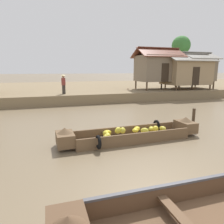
{
  "coord_description": "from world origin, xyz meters",
  "views": [
    {
      "loc": [
        -2.74,
        -2.83,
        2.87
      ],
      "look_at": [
        0.24,
        6.37,
        0.91
      ],
      "focal_mm": 33.46,
      "sensor_mm": 36.0,
      "label": 1
    }
  ],
  "objects_px": {
    "fishing_skiff_distant": "(147,95)",
    "banana_boat": "(131,134)",
    "stilt_house_mid_right": "(186,72)",
    "palm_tree_near": "(181,46)",
    "vendor_person": "(64,83)",
    "mooring_post": "(193,119)",
    "stilt_house_mid_left": "(158,68)",
    "stilt_house_right": "(195,69)"
  },
  "relations": [
    {
      "from": "fishing_skiff_distant",
      "to": "banana_boat",
      "type": "bearing_deg",
      "value": -120.03
    },
    {
      "from": "stilt_house_mid_right",
      "to": "palm_tree_near",
      "type": "xyz_separation_m",
      "value": [
        1.83,
        3.7,
        3.06
      ]
    },
    {
      "from": "vendor_person",
      "to": "mooring_post",
      "type": "bearing_deg",
      "value": -62.9
    },
    {
      "from": "palm_tree_near",
      "to": "mooring_post",
      "type": "bearing_deg",
      "value": -123.03
    },
    {
      "from": "fishing_skiff_distant",
      "to": "stilt_house_mid_left",
      "type": "relative_size",
      "value": 0.94
    },
    {
      "from": "fishing_skiff_distant",
      "to": "palm_tree_near",
      "type": "xyz_separation_m",
      "value": [
        6.15,
        3.33,
        5.38
      ]
    },
    {
      "from": "banana_boat",
      "to": "fishing_skiff_distant",
      "type": "distance_m",
      "value": 13.57
    },
    {
      "from": "fishing_skiff_distant",
      "to": "stilt_house_mid_right",
      "type": "relative_size",
      "value": 0.87
    },
    {
      "from": "fishing_skiff_distant",
      "to": "mooring_post",
      "type": "bearing_deg",
      "value": -106.53
    },
    {
      "from": "banana_boat",
      "to": "stilt_house_mid_right",
      "type": "bearing_deg",
      "value": 45.69
    },
    {
      "from": "fishing_skiff_distant",
      "to": "stilt_house_mid_right",
      "type": "height_order",
      "value": "stilt_house_mid_right"
    },
    {
      "from": "vendor_person",
      "to": "mooring_post",
      "type": "relative_size",
      "value": 1.56
    },
    {
      "from": "banana_boat",
      "to": "fishing_skiff_distant",
      "type": "bearing_deg",
      "value": 59.97
    },
    {
      "from": "stilt_house_mid_left",
      "to": "stilt_house_mid_right",
      "type": "bearing_deg",
      "value": -12.7
    },
    {
      "from": "palm_tree_near",
      "to": "banana_boat",
      "type": "bearing_deg",
      "value": -130.64
    },
    {
      "from": "vendor_person",
      "to": "stilt_house_mid_left",
      "type": "bearing_deg",
      "value": 8.78
    },
    {
      "from": "stilt_house_mid_left",
      "to": "vendor_person",
      "type": "distance_m",
      "value": 10.01
    },
    {
      "from": "stilt_house_right",
      "to": "banana_boat",
      "type": "bearing_deg",
      "value": -136.79
    },
    {
      "from": "stilt_house_right",
      "to": "stilt_house_mid_right",
      "type": "bearing_deg",
      "value": -161.64
    },
    {
      "from": "stilt_house_mid_left",
      "to": "stilt_house_right",
      "type": "relative_size",
      "value": 1.22
    },
    {
      "from": "stilt_house_mid_right",
      "to": "stilt_house_right",
      "type": "height_order",
      "value": "stilt_house_right"
    },
    {
      "from": "banana_boat",
      "to": "mooring_post",
      "type": "height_order",
      "value": "mooring_post"
    },
    {
      "from": "stilt_house_mid_left",
      "to": "palm_tree_near",
      "type": "relative_size",
      "value": 0.79
    },
    {
      "from": "banana_boat",
      "to": "mooring_post",
      "type": "xyz_separation_m",
      "value": [
        3.44,
        0.46,
        0.26
      ]
    },
    {
      "from": "fishing_skiff_distant",
      "to": "stilt_house_mid_left",
      "type": "height_order",
      "value": "stilt_house_mid_left"
    },
    {
      "from": "stilt_house_right",
      "to": "palm_tree_near",
      "type": "relative_size",
      "value": 0.65
    },
    {
      "from": "stilt_house_mid_right",
      "to": "stilt_house_mid_left",
      "type": "bearing_deg",
      "value": 167.3
    },
    {
      "from": "stilt_house_mid_right",
      "to": "stilt_house_right",
      "type": "distance_m",
      "value": 1.66
    },
    {
      "from": "stilt_house_mid_right",
      "to": "stilt_house_right",
      "type": "xyz_separation_m",
      "value": [
        1.55,
        0.51,
        0.29
      ]
    },
    {
      "from": "banana_boat",
      "to": "stilt_house_mid_right",
      "type": "relative_size",
      "value": 1.16
    },
    {
      "from": "fishing_skiff_distant",
      "to": "stilt_house_mid_left",
      "type": "distance_m",
      "value": 3.03
    },
    {
      "from": "stilt_house_mid_right",
      "to": "vendor_person",
      "type": "height_order",
      "value": "stilt_house_mid_right"
    },
    {
      "from": "fishing_skiff_distant",
      "to": "mooring_post",
      "type": "distance_m",
      "value": 11.77
    },
    {
      "from": "banana_boat",
      "to": "stilt_house_mid_left",
      "type": "bearing_deg",
      "value": 56.2
    },
    {
      "from": "banana_boat",
      "to": "stilt_house_right",
      "type": "bearing_deg",
      "value": 43.21
    },
    {
      "from": "stilt_house_mid_left",
      "to": "stilt_house_right",
      "type": "height_order",
      "value": "stilt_house_mid_left"
    },
    {
      "from": "banana_boat",
      "to": "stilt_house_mid_left",
      "type": "relative_size",
      "value": 1.26
    },
    {
      "from": "banana_boat",
      "to": "fishing_skiff_distant",
      "type": "relative_size",
      "value": 1.33
    },
    {
      "from": "fishing_skiff_distant",
      "to": "stilt_house_right",
      "type": "distance_m",
      "value": 6.43
    },
    {
      "from": "stilt_house_mid_right",
      "to": "banana_boat",
      "type": "bearing_deg",
      "value": -134.31
    },
    {
      "from": "stilt_house_right",
      "to": "fishing_skiff_distant",
      "type": "bearing_deg",
      "value": -178.5
    },
    {
      "from": "banana_boat",
      "to": "vendor_person",
      "type": "xyz_separation_m",
      "value": [
        -1.72,
        10.55,
        1.5
      ]
    }
  ]
}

